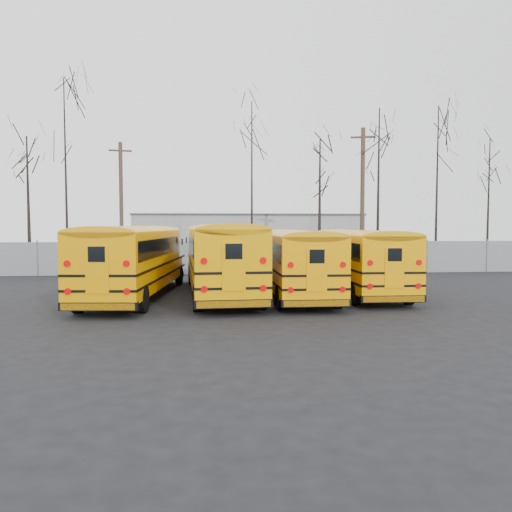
{
  "coord_description": "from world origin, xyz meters",
  "views": [
    {
      "loc": [
        -1.77,
        -18.58,
        2.97
      ],
      "look_at": [
        0.29,
        3.88,
        1.6
      ],
      "focal_mm": 35.0,
      "sensor_mm": 36.0,
      "label": 1
    }
  ],
  "objects": [
    {
      "name": "bus_d",
      "position": [
        4.65,
        2.68,
        1.66
      ],
      "size": [
        2.41,
        10.16,
        2.84
      ],
      "rotation": [
        0.0,
        0.0,
        -0.01
      ],
      "color": "black",
      "rests_on": "ground"
    },
    {
      "name": "bus_b",
      "position": [
        -1.32,
        2.25,
        1.82
      ],
      "size": [
        3.22,
        11.23,
        3.1
      ],
      "rotation": [
        0.0,
        0.0,
        0.06
      ],
      "color": "black",
      "rests_on": "ground"
    },
    {
      "name": "fence",
      "position": [
        0.0,
        12.0,
        1.0
      ],
      "size": [
        40.0,
        0.04,
        2.0
      ],
      "primitive_type": "cube",
      "color": "gray",
      "rests_on": "ground"
    },
    {
      "name": "utility_pole_left",
      "position": [
        -7.88,
        16.68,
        4.47
      ],
      "size": [
        1.54,
        0.44,
        8.7
      ],
      "rotation": [
        0.0,
        0.0,
        0.21
      ],
      "color": "#483629",
      "rests_on": "ground"
    },
    {
      "name": "distant_building",
      "position": [
        2.0,
        32.0,
        2.0
      ],
      "size": [
        22.0,
        8.0,
        4.0
      ],
      "primitive_type": "cube",
      "color": "#ACADA8",
      "rests_on": "ground"
    },
    {
      "name": "utility_pole_right",
      "position": [
        9.1,
        16.42,
        5.1
      ],
      "size": [
        1.74,
        0.59,
        9.92
      ],
      "rotation": [
        0.0,
        0.0,
        -0.26
      ],
      "color": "#4A3629",
      "rests_on": "ground"
    },
    {
      "name": "bus_a",
      "position": [
        -4.86,
        2.02,
        1.76
      ],
      "size": [
        3.42,
        10.92,
        3.01
      ],
      "rotation": [
        0.0,
        0.0,
        -0.09
      ],
      "color": "black",
      "rests_on": "ground"
    },
    {
      "name": "tree_3",
      "position": [
        1.15,
        16.37,
        5.79
      ],
      "size": [
        0.26,
        0.26,
        11.59
      ],
      "primitive_type": "cone",
      "color": "black",
      "rests_on": "ground"
    },
    {
      "name": "bus_c",
      "position": [
        1.71,
        1.97,
        1.66
      ],
      "size": [
        2.35,
        10.15,
        2.84
      ],
      "rotation": [
        0.0,
        0.0,
        0.0
      ],
      "color": "black",
      "rests_on": "ground"
    },
    {
      "name": "tree_6",
      "position": [
        14.02,
        15.12,
        5.64
      ],
      "size": [
        0.26,
        0.26,
        11.27
      ],
      "primitive_type": "cone",
      "color": "black",
      "rests_on": "ground"
    },
    {
      "name": "ground",
      "position": [
        0.0,
        0.0,
        0.0
      ],
      "size": [
        120.0,
        120.0,
        0.0
      ],
      "primitive_type": "plane",
      "color": "black",
      "rests_on": "ground"
    },
    {
      "name": "tree_1",
      "position": [
        -14.29,
        17.31,
        4.56
      ],
      "size": [
        0.26,
        0.26,
        9.11
      ],
      "primitive_type": "cone",
      "color": "black",
      "rests_on": "ground"
    },
    {
      "name": "tree_7",
      "position": [
        18.12,
        15.63,
        4.61
      ],
      "size": [
        0.26,
        0.26,
        9.22
      ],
      "primitive_type": "cone",
      "color": "black",
      "rests_on": "ground"
    },
    {
      "name": "tree_2",
      "position": [
        -11.08,
        14.96,
        6.22
      ],
      "size": [
        0.26,
        0.26,
        12.44
      ],
      "primitive_type": "cone",
      "color": "black",
      "rests_on": "ground"
    },
    {
      "name": "tree_5",
      "position": [
        9.38,
        13.85,
        5.36
      ],
      "size": [
        0.26,
        0.26,
        10.71
      ],
      "primitive_type": "cone",
      "color": "black",
      "rests_on": "ground"
    },
    {
      "name": "tree_4",
      "position": [
        6.05,
        16.71,
        4.56
      ],
      "size": [
        0.26,
        0.26,
        9.13
      ],
      "primitive_type": "cone",
      "color": "black",
      "rests_on": "ground"
    }
  ]
}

